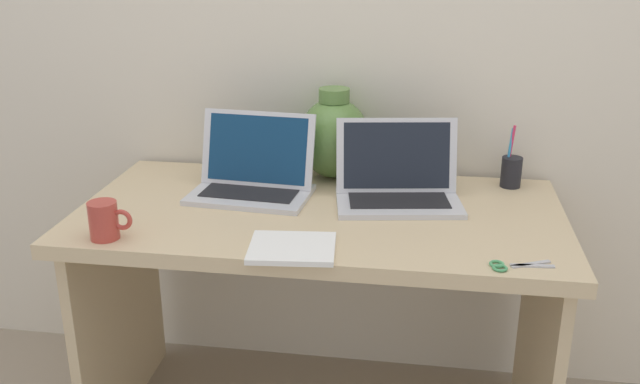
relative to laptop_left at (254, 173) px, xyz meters
name	(u,v)px	position (x,y,z in m)	size (l,w,h in m)	color
back_wall	(339,14)	(0.21, 0.28, 0.42)	(4.40, 0.04, 2.40)	beige
desk	(320,262)	(0.21, -0.10, -0.22)	(1.33, 0.68, 0.72)	#D1B78C
laptop_left	(254,173)	(0.00, 0.00, 0.00)	(0.35, 0.25, 0.23)	silver
laptop_right	(398,180)	(0.41, 0.00, 0.00)	(0.37, 0.27, 0.22)	silver
green_vase	(334,137)	(0.21, 0.18, 0.07)	(0.22, 0.22, 0.28)	#5B843D
notebook_stack	(292,248)	(0.18, -0.37, -0.05)	(0.20, 0.17, 0.01)	white
coffee_mug	(105,220)	(-0.29, -0.37, -0.01)	(0.11, 0.07, 0.10)	#B23D33
pen_cup	(511,171)	(0.74, 0.17, -0.01)	(0.06, 0.06, 0.18)	black
scissors	(510,266)	(0.69, -0.39, -0.06)	(0.15, 0.08, 0.01)	#B7B7BC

